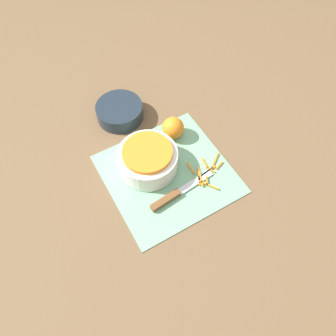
# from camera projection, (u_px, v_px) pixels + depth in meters

# --- Properties ---
(ground_plane) EXTENTS (4.00, 4.00, 0.00)m
(ground_plane) POSITION_uv_depth(u_px,v_px,m) (168.00, 174.00, 1.03)
(ground_plane) COLOR brown
(cutting_board) EXTENTS (0.37, 0.37, 0.01)m
(cutting_board) POSITION_uv_depth(u_px,v_px,m) (168.00, 174.00, 1.03)
(cutting_board) COLOR #75AD84
(cutting_board) RESTS_ON ground_plane
(bowl_speckled) EXTENTS (0.18, 0.18, 0.08)m
(bowl_speckled) POSITION_uv_depth(u_px,v_px,m) (148.00, 159.00, 1.00)
(bowl_speckled) COLOR silver
(bowl_speckled) RESTS_ON cutting_board
(bowl_dark) EXTENTS (0.16, 0.16, 0.05)m
(bowl_dark) POSITION_uv_depth(u_px,v_px,m) (120.00, 112.00, 1.13)
(bowl_dark) COLOR #1E2833
(bowl_dark) RESTS_ON ground_plane
(knife) EXTENTS (0.23, 0.04, 0.02)m
(knife) POSITION_uv_depth(u_px,v_px,m) (172.00, 196.00, 0.97)
(knife) COLOR brown
(knife) RESTS_ON cutting_board
(orange_left) EXTENTS (0.07, 0.07, 0.07)m
(orange_left) POSITION_uv_depth(u_px,v_px,m) (173.00, 128.00, 1.07)
(orange_left) COLOR orange
(orange_left) RESTS_ON cutting_board
(peel_pile) EXTENTS (0.12, 0.13, 0.01)m
(peel_pile) POSITION_uv_depth(u_px,v_px,m) (206.00, 172.00, 1.02)
(peel_pile) COLOR orange
(peel_pile) RESTS_ON cutting_board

